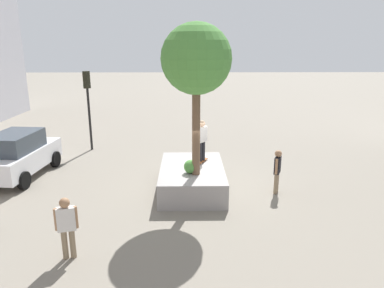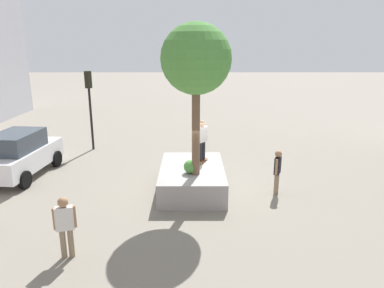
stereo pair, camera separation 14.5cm
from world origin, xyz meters
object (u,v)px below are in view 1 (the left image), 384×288
planter_ledge (192,178)px  skateboarder (202,138)px  passerby_with_bag (67,224)px  police_car (18,155)px  skateboard (202,161)px  traffic_light_corner (88,97)px  bystander_watching (277,169)px  plaza_tree (196,60)px

planter_ledge → skateboarder: bearing=-35.5°
passerby_with_bag → police_car: bearing=33.4°
police_car → passerby_with_bag: 7.10m
skateboard → police_car: bearing=83.4°
skateboarder → traffic_light_corner: traffic_light_corner is taller
planter_ledge → bystander_watching: bearing=-97.6°
police_car → traffic_light_corner: 4.79m
passerby_with_bag → traffic_light_corner: bearing=11.3°
skateboard → traffic_light_corner: traffic_light_corner is taller
police_car → traffic_light_corner: (3.99, -1.92, 1.82)m
passerby_with_bag → planter_ledge: bearing=-35.6°
skateboarder → skateboard: bearing=180.0°
planter_ledge → police_car: (1.41, 7.13, 0.53)m
plaza_tree → traffic_light_corner: size_ratio=1.27×
skateboard → passerby_with_bag: (-5.06, 3.62, 0.03)m
planter_ledge → skateboard: 0.84m
skateboarder → passerby_with_bag: 6.29m
plaza_tree → passerby_with_bag: size_ratio=3.08×
police_car → bystander_watching: size_ratio=2.57×
plaza_tree → passerby_with_bag: (-3.76, 3.36, -3.87)m
planter_ledge → passerby_with_bag: (-4.51, 3.23, 0.53)m
skateboard → skateboarder: 0.94m
skateboard → bystander_watching: size_ratio=0.49×
bystander_watching → skateboarder: bearing=70.5°
skateboard → traffic_light_corner: bearing=49.1°
plaza_tree → planter_ledge: bearing=9.9°
planter_ledge → bystander_watching: (-0.42, -3.12, 0.51)m
planter_ledge → traffic_light_corner: (5.40, 5.22, 2.35)m
skateboard → skateboarder: size_ratio=0.51×
plaza_tree → bystander_watching: bearing=-83.6°
planter_ledge → skateboarder: skateboarder is taller
traffic_light_corner → bystander_watching: (-5.82, -8.33, -1.84)m
skateboard → traffic_light_corner: (4.85, 5.61, 1.85)m
traffic_light_corner → passerby_with_bag: bearing=-168.7°
plaza_tree → skateboarder: 3.24m
skateboarder → passerby_with_bag: (-5.06, 3.62, -0.91)m
traffic_light_corner → passerby_with_bag: traffic_light_corner is taller
plaza_tree → traffic_light_corner: bearing=41.0°
plaza_tree → skateboarder: (1.30, -0.26, -2.95)m
passerby_with_bag → bystander_watching: 7.55m
traffic_light_corner → skateboarder: bearing=-130.9°
planter_ledge → skateboard: size_ratio=4.63×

